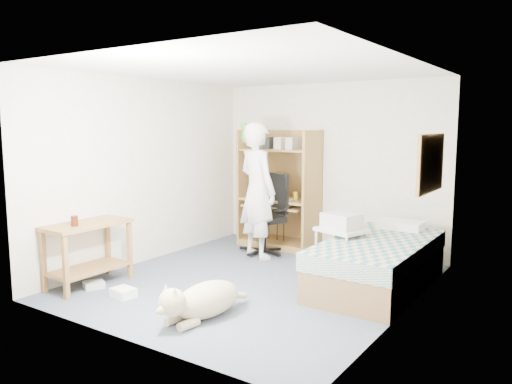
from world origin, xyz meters
The scene contains 21 objects.
floor centered at (0.00, 0.00, 0.00)m, with size 4.00×4.00×0.00m, color #464F5F.
wall_back centered at (0.00, 2.00, 1.25)m, with size 3.60×0.02×2.50m, color beige.
wall_right centered at (1.80, 0.00, 1.25)m, with size 0.02×4.00×2.50m, color beige.
wall_left centered at (-1.80, 0.00, 1.25)m, with size 0.02×4.00×2.50m, color beige.
ceiling centered at (0.00, 0.00, 2.50)m, with size 3.60×4.00×0.02m, color white.
computer_hutch centered at (-0.70, 1.74, 0.82)m, with size 1.20×0.63×1.80m.
bed centered at (1.30, 0.62, 0.29)m, with size 1.02×2.02×0.66m.
side_desk centered at (-1.55, -1.20, 0.49)m, with size 0.50×1.00×0.75m.
corkboard centered at (1.77, 0.90, 1.45)m, with size 0.04×0.94×0.66m.
office_chair centered at (-0.64, 1.27, 0.41)m, with size 0.66×0.67×1.15m.
person centered at (-0.61, 0.97, 0.96)m, with size 0.70×0.46×1.91m, color white.
parrot centered at (-0.81, 0.98, 1.75)m, with size 0.14×0.24×0.39m.
dog centered at (0.22, -1.24, 0.19)m, with size 0.48×1.14×0.43m.
printer_cart centered at (0.83, 0.63, 0.43)m, with size 0.64×0.57×0.65m.
printer centered at (0.83, 0.63, 0.74)m, with size 0.42×0.32×0.18m, color #BBBBB6.
crt_monitor centered at (-0.89, 1.75, 0.95)m, with size 0.38×0.41×0.36m.
keyboard centered at (-0.66, 1.58, 0.67)m, with size 0.45×0.16×0.03m, color beige.
pencil_cup centered at (-0.38, 1.65, 0.82)m, with size 0.08×0.08×0.12m, color gold.
drink_glass centered at (-1.50, -1.40, 0.81)m, with size 0.08×0.08×0.12m, color #3F170A.
floor_box_a centered at (-0.90, -1.26, 0.05)m, with size 0.25×0.20×0.10m, color white.
floor_box_b centered at (-1.42, -1.24, 0.04)m, with size 0.18×0.22×0.08m, color beige.
Camera 1 is at (3.25, -4.83, 1.87)m, focal length 35.00 mm.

